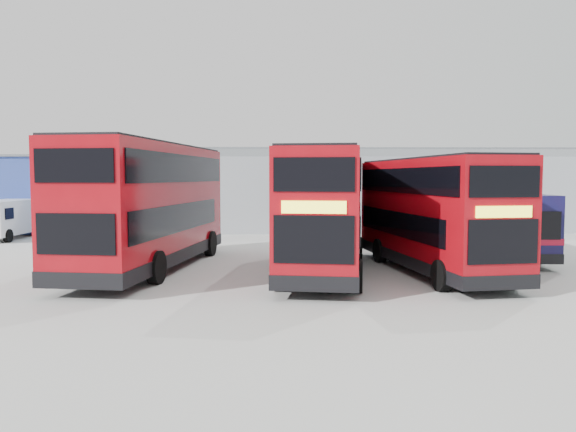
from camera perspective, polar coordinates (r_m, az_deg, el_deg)
The scene contains 8 objects.
ground_plane at distance 22.24m, azimuth 0.49°, elevation -5.56°, with size 120.00×120.00×0.00m, color #AFAFA9.
office_block at distance 42.08m, azimuth -19.80°, elevation 2.24°, with size 12.30×8.32×5.12m.
maintenance_shed at distance 42.83m, azimuth 10.37°, elevation 2.47°, with size 30.50×12.00×5.89m.
double_decker_left at distance 22.97m, azimuth -13.86°, elevation 0.87°, with size 4.59×12.09×5.00m.
double_decker_centre at distance 21.70m, azimuth 3.86°, elevation 0.37°, with size 4.32×11.30×4.67m.
double_decker_right at distance 22.38m, azimuth 14.35°, elevation 0.04°, with size 3.89×10.66×4.42m.
single_decker_blue at distance 28.57m, azimuth 19.25°, elevation -0.68°, with size 2.94×11.05×2.97m.
panel_van at distance 37.28m, azimuth -26.77°, elevation -0.12°, with size 2.39×5.36×2.31m.
Camera 1 is at (-0.72, -21.92, 3.70)m, focal length 35.00 mm.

